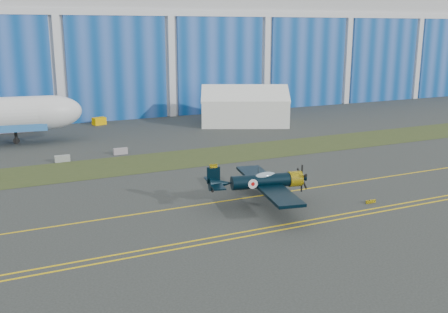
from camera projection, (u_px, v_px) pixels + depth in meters
name	position (u px, v px, depth m)	size (l,w,h in m)	color
ground	(132.00, 198.00, 55.84)	(260.00, 260.00, 0.00)	#353937
grass_median	(104.00, 167.00, 68.16)	(260.00, 10.00, 0.02)	#475128
hangar	(43.00, 41.00, 115.49)	(220.00, 45.70, 30.00)	silver
taxiway_centreline	(146.00, 213.00, 51.43)	(200.00, 0.20, 0.02)	yellow
edge_line_near	(180.00, 249.00, 43.07)	(80.00, 0.20, 0.02)	yellow
edge_line_far	(175.00, 244.00, 43.95)	(80.00, 0.20, 0.02)	yellow
guard_board_right	(371.00, 202.00, 54.25)	(1.20, 0.15, 0.35)	yellow
warbird	(261.00, 181.00, 53.34)	(14.20, 16.15, 4.22)	black
tent	(245.00, 104.00, 98.84)	(19.50, 17.39, 7.47)	white
shipping_container	(14.00, 124.00, 91.54)	(6.21, 2.49, 2.69)	white
tug	(99.00, 121.00, 98.30)	(2.35, 1.47, 1.37)	#FCBD00
barrier_a	(62.00, 159.00, 70.98)	(2.00, 0.60, 0.90)	gray
barrier_b	(120.00, 151.00, 75.26)	(2.00, 0.60, 0.90)	#968F96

